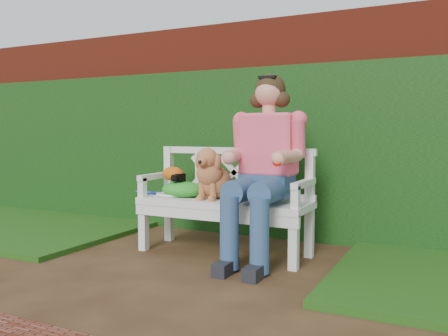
% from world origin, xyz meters
% --- Properties ---
extents(ground, '(60.00, 60.00, 0.00)m').
position_xyz_m(ground, '(0.00, 0.00, 0.00)').
color(ground, '#362012').
extents(brick_wall, '(10.00, 0.30, 2.20)m').
position_xyz_m(brick_wall, '(0.00, 1.90, 1.10)').
color(brick_wall, maroon).
rests_on(brick_wall, ground).
extents(ivy_hedge, '(10.00, 0.18, 1.70)m').
position_xyz_m(ivy_hedge, '(0.00, 1.68, 0.85)').
color(ivy_hedge, '#1C5B17').
rests_on(ivy_hedge, ground).
extents(grass_left, '(2.60, 2.00, 0.05)m').
position_xyz_m(grass_left, '(-2.40, 0.90, 0.03)').
color(grass_left, '#143A10').
rests_on(grass_left, ground).
extents(garden_bench, '(1.63, 0.75, 0.48)m').
position_xyz_m(garden_bench, '(0.10, 0.85, 0.24)').
color(garden_bench, white).
rests_on(garden_bench, ground).
extents(seated_woman, '(0.79, 0.98, 1.58)m').
position_xyz_m(seated_woman, '(0.50, 0.83, 0.79)').
color(seated_woman, '#CD304A').
rests_on(seated_woman, ground).
extents(dog, '(0.44, 0.50, 0.45)m').
position_xyz_m(dog, '(0.01, 0.83, 0.71)').
color(dog, '#98622D').
rests_on(dog, garden_bench).
extents(tennis_racket, '(0.62, 0.42, 0.03)m').
position_xyz_m(tennis_racket, '(-0.45, 0.83, 0.49)').
color(tennis_racket, white).
rests_on(tennis_racket, garden_bench).
extents(green_bag, '(0.49, 0.43, 0.14)m').
position_xyz_m(green_bag, '(-0.30, 0.83, 0.55)').
color(green_bag, '#276A2F').
rests_on(green_bag, garden_bench).
extents(camera_item, '(0.12, 0.10, 0.07)m').
position_xyz_m(camera_item, '(-0.34, 0.81, 0.65)').
color(camera_item, black).
rests_on(camera_item, green_bag).
extents(baseball_glove, '(0.25, 0.22, 0.13)m').
position_xyz_m(baseball_glove, '(-0.41, 0.83, 0.68)').
color(baseball_glove, '#C5540E').
rests_on(baseball_glove, green_bag).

